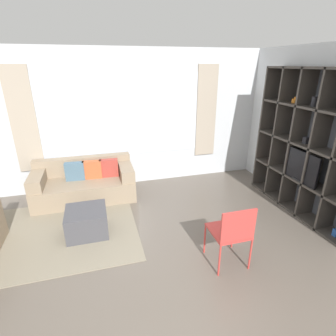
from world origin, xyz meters
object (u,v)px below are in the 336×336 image
Objects in this scene: couch_main at (85,184)px; ottoman at (87,222)px; shelving_unit at (309,145)px; folding_chair at (232,231)px.

couch_main reaches higher than ottoman.
couch_main is at bearing 157.86° from shelving_unit.
ottoman is 2.13m from folding_chair.
couch_main is at bearing -53.75° from folding_chair.
folding_chair is (-1.83, -0.94, -0.65)m from shelving_unit.
folding_chair reaches higher than couch_main.
ottoman is at bearing -34.67° from folding_chair.
folding_chair is at bearing -34.67° from ottoman.
folding_chair is at bearing -152.79° from shelving_unit.
shelving_unit is at bearing -4.14° from ottoman.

